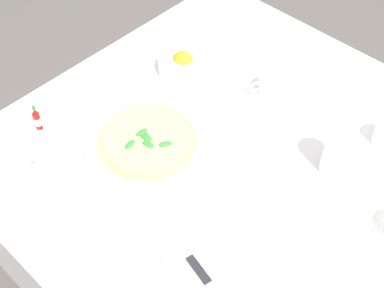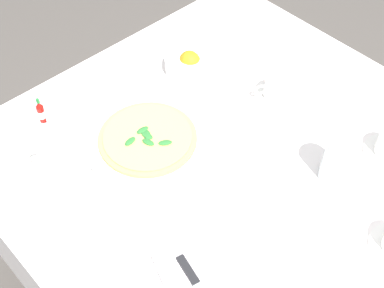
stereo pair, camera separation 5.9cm
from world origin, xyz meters
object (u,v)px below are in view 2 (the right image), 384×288
pizza (148,138)px  salt_shaker (51,118)px  coffee_cup_center_back (16,167)px  pizza_plate (148,141)px  water_glass_far_right (337,162)px  coffee_cup_right_edge (277,90)px  hot_sauce_bottle (41,112)px  citrus_bowl (190,63)px  pepper_shaker (33,111)px

pizza → salt_shaker: salt_shaker is taller
coffee_cup_center_back → pizza: bearing=64.6°
coffee_cup_center_back → pizza_plate: bearing=64.6°
water_glass_far_right → coffee_cup_right_edge: bearing=158.9°
water_glass_far_right → hot_sauce_bottle: bearing=-146.9°
coffee_cup_right_edge → salt_shaker: size_ratio=2.31×
citrus_bowl → pepper_shaker: size_ratio=2.67×
pizza → salt_shaker: (-0.24, -0.15, 0.00)m
pizza → coffee_cup_right_edge: (0.11, 0.39, 0.00)m
coffee_cup_center_back → salt_shaker: 0.18m
pizza → pepper_shaker: size_ratio=4.68×
coffee_cup_center_back → coffee_cup_right_edge: bearing=69.6°
coffee_cup_right_edge → water_glass_far_right: bearing=-21.1°
pizza → water_glass_far_right: water_glass_far_right is taller
pizza → citrus_bowl: (-0.14, 0.28, 0.00)m
salt_shaker → pepper_shaker: bearing=-160.3°
coffee_cup_center_back → pepper_shaker: coffee_cup_center_back is taller
water_glass_far_right → hot_sauce_bottle: size_ratio=1.53×
pizza → coffee_cup_right_edge: coffee_cup_right_edge is taller
citrus_bowl → pepper_shaker: 0.48m
citrus_bowl → pepper_shaker: (-0.15, -0.45, -0.00)m
citrus_bowl → salt_shaker: bearing=-101.9°
pizza → hot_sauce_bottle: (-0.26, -0.16, 0.01)m
pizza → salt_shaker: size_ratio=4.68×
pizza_plate → coffee_cup_right_edge: bearing=73.8°
pizza_plate → salt_shaker: 0.28m
citrus_bowl → hot_sauce_bottle: (-0.12, -0.44, 0.01)m
coffee_cup_right_edge → salt_shaker: 0.64m
coffee_cup_center_back → hot_sauce_bottle: bearing=128.5°
pizza_plate → pepper_shaker: (-0.29, -0.17, 0.01)m
pizza → pizza_plate: bearing=129.2°
pizza → coffee_cup_right_edge: bearing=73.8°
coffee_cup_center_back → water_glass_far_right: 0.80m
coffee_cup_center_back → salt_shaker: size_ratio=2.36×
pizza → citrus_bowl: citrus_bowl is taller
pepper_shaker → citrus_bowl: bearing=72.0°
water_glass_far_right → citrus_bowl: water_glass_far_right is taller
hot_sauce_bottle → coffee_cup_right_edge: bearing=55.4°
water_glass_far_right → pepper_shaker: water_glass_far_right is taller
water_glass_far_right → citrus_bowl: size_ratio=0.85×
pizza → hot_sauce_bottle: bearing=-148.9°
coffee_cup_right_edge → pizza: bearing=-106.2°
coffee_cup_center_back → salt_shaker: (-0.09, 0.16, -0.00)m
citrus_bowl → salt_shaker: (-0.09, -0.43, -0.00)m
coffee_cup_right_edge → hot_sauce_bottle: bearing=-124.6°
hot_sauce_bottle → salt_shaker: (0.03, 0.01, -0.01)m
coffee_cup_center_back → pepper_shaker: bearing=136.5°
coffee_cup_center_back → pepper_shaker: 0.20m
pizza → salt_shaker: 0.28m
coffee_cup_right_edge → citrus_bowl: bearing=-158.1°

